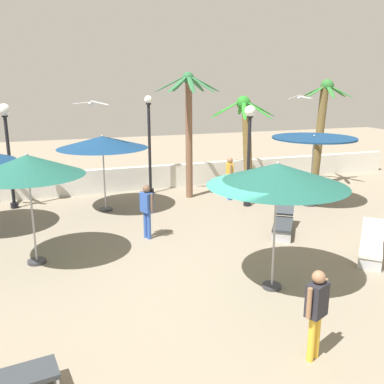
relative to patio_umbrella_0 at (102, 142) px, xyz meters
The scene contains 19 objects.
ground_plane 7.71m from the patio_umbrella_0, 73.70° to the right, with size 56.00×56.00×0.00m, color gray.
boundary_wall 3.87m from the patio_umbrella_0, 52.08° to the left, with size 25.20×0.30×1.01m, color silver.
patio_umbrella_0 is the anchor object (origin of this frame).
patio_umbrella_2 7.64m from the patio_umbrella_0, 14.04° to the right, with size 3.05×3.05×2.67m.
patio_umbrella_3 4.74m from the patio_umbrella_0, 119.97° to the right, with size 2.76×2.76×2.87m.
patio_umbrella_4 7.80m from the patio_umbrella_0, 70.02° to the right, with size 3.02×3.02×2.91m.
palm_tree_0 9.39m from the patio_umbrella_0, ahead, with size 2.26×2.16×4.66m.
palm_tree_1 6.34m from the patio_umbrella_0, 11.84° to the left, with size 2.89×2.77×3.99m.
palm_tree_2 3.60m from the patio_umbrella_0, 12.20° to the left, with size 2.58×2.64×4.91m.
lamp_post_0 2.84m from the patio_umbrella_0, 41.09° to the left, with size 0.33×0.33×4.02m.
lamp_post_1 5.26m from the patio_umbrella_0, 12.71° to the right, with size 0.41×0.41×3.73m.
lamp_post_2 3.47m from the patio_umbrella_0, 155.46° to the left, with size 0.44×0.44×3.81m.
lounge_chair_1 6.74m from the patio_umbrella_0, 41.09° to the right, with size 1.51×1.84×0.82m.
lounge_chair_2 9.23m from the patio_umbrella_0, 47.92° to the right, with size 1.69×1.75×0.84m.
guest_0 5.07m from the patio_umbrella_0, ahead, with size 0.32×0.54×1.69m.
guest_2 3.69m from the patio_umbrella_0, 77.01° to the right, with size 0.37×0.52×1.63m.
guest_3 10.14m from the patio_umbrella_0, 78.34° to the right, with size 0.52×0.37×1.61m.
seagull_1 1.44m from the patio_umbrella_0, 138.67° to the right, with size 1.14×0.78×0.15m.
seagull_2 8.15m from the patio_umbrella_0, ahead, with size 0.40×1.24×0.21m.
Camera 1 is at (-4.02, -8.05, 4.53)m, focal length 39.86 mm.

